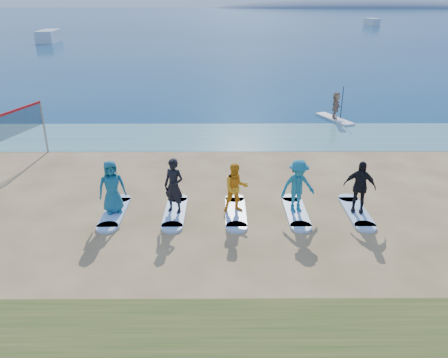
{
  "coord_description": "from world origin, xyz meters",
  "views": [
    {
      "loc": [
        -0.44,
        -11.75,
        6.85
      ],
      "look_at": [
        -0.36,
        2.0,
        1.1
      ],
      "focal_mm": 35.0,
      "sensor_mm": 36.0,
      "label": 1
    }
  ],
  "objects_px": {
    "surfboard_1": "(175,212)",
    "surfboard_2": "(236,212)",
    "paddleboarder": "(336,105)",
    "student_2": "(236,188)",
    "boat_offshore_a": "(50,42)",
    "student_0": "(112,187)",
    "boat_offshore_b": "(371,26)",
    "student_3": "(298,186)",
    "student_1": "(174,186)",
    "student_4": "(359,187)",
    "paddleboard": "(334,119)",
    "surfboard_4": "(356,212)",
    "surfboard_3": "(296,212)",
    "surfboard_0": "(115,212)"
  },
  "relations": [
    {
      "from": "surfboard_1",
      "to": "surfboard_2",
      "type": "bearing_deg",
      "value": 0.0
    },
    {
      "from": "paddleboarder",
      "to": "student_2",
      "type": "height_order",
      "value": "student_2"
    },
    {
      "from": "boat_offshore_a",
      "to": "student_0",
      "type": "distance_m",
      "value": 66.33
    },
    {
      "from": "surfboard_1",
      "to": "surfboard_2",
      "type": "xyz_separation_m",
      "value": [
        2.07,
        0.0,
        0.0
      ]
    },
    {
      "from": "student_0",
      "to": "surfboard_2",
      "type": "bearing_deg",
      "value": -21.41
    },
    {
      "from": "boat_offshore_b",
      "to": "student_3",
      "type": "bearing_deg",
      "value": -117.42
    },
    {
      "from": "boat_offshore_a",
      "to": "surfboard_2",
      "type": "bearing_deg",
      "value": -70.75
    },
    {
      "from": "boat_offshore_a",
      "to": "surfboard_1",
      "type": "xyz_separation_m",
      "value": [
        26.67,
        -61.59,
        0.04
      ]
    },
    {
      "from": "student_1",
      "to": "student_3",
      "type": "bearing_deg",
      "value": 23.48
    },
    {
      "from": "student_2",
      "to": "student_3",
      "type": "relative_size",
      "value": 0.93
    },
    {
      "from": "student_3",
      "to": "student_4",
      "type": "height_order",
      "value": "student_3"
    },
    {
      "from": "paddleboard",
      "to": "surfboard_4",
      "type": "height_order",
      "value": "paddleboard"
    },
    {
      "from": "surfboard_1",
      "to": "boat_offshore_b",
      "type": "bearing_deg",
      "value": 69.07
    },
    {
      "from": "student_0",
      "to": "student_4",
      "type": "distance_m",
      "value": 8.28
    },
    {
      "from": "boat_offshore_b",
      "to": "surfboard_4",
      "type": "distance_m",
      "value": 109.09
    },
    {
      "from": "paddleboard",
      "to": "surfboard_1",
      "type": "bearing_deg",
      "value": -146.82
    },
    {
      "from": "paddleboarder",
      "to": "student_3",
      "type": "relative_size",
      "value": 0.84
    },
    {
      "from": "surfboard_4",
      "to": "student_0",
      "type": "bearing_deg",
      "value": 180.0
    },
    {
      "from": "surfboard_3",
      "to": "student_4",
      "type": "xyz_separation_m",
      "value": [
        2.07,
        0.0,
        0.94
      ]
    },
    {
      "from": "surfboard_0",
      "to": "student_3",
      "type": "height_order",
      "value": "student_3"
    },
    {
      "from": "boat_offshore_b",
      "to": "surfboard_3",
      "type": "relative_size",
      "value": 2.45
    },
    {
      "from": "student_0",
      "to": "surfboard_4",
      "type": "bearing_deg",
      "value": -21.41
    },
    {
      "from": "student_0",
      "to": "student_1",
      "type": "distance_m",
      "value": 2.07
    },
    {
      "from": "surfboard_3",
      "to": "surfboard_4",
      "type": "xyz_separation_m",
      "value": [
        2.07,
        0.0,
        0.0
      ]
    },
    {
      "from": "boat_offshore_a",
      "to": "surfboard_0",
      "type": "relative_size",
      "value": 3.17
    },
    {
      "from": "paddleboard",
      "to": "surfboard_3",
      "type": "bearing_deg",
      "value": -131.56
    },
    {
      "from": "paddleboarder",
      "to": "boat_offshore_a",
      "type": "bearing_deg",
      "value": 46.78
    },
    {
      "from": "paddleboard",
      "to": "surfboard_3",
      "type": "distance_m",
      "value": 12.97
    },
    {
      "from": "surfboard_0",
      "to": "surfboard_3",
      "type": "xyz_separation_m",
      "value": [
        6.21,
        0.0,
        0.0
      ]
    },
    {
      "from": "boat_offshore_a",
      "to": "boat_offshore_b",
      "type": "bearing_deg",
      "value": 26.69
    },
    {
      "from": "surfboard_3",
      "to": "surfboard_4",
      "type": "height_order",
      "value": "same"
    },
    {
      "from": "boat_offshore_b",
      "to": "student_1",
      "type": "bearing_deg",
      "value": -119.44
    },
    {
      "from": "surfboard_0",
      "to": "boat_offshore_b",
      "type": "bearing_deg",
      "value": 68.08
    },
    {
      "from": "boat_offshore_b",
      "to": "student_4",
      "type": "distance_m",
      "value": 109.09
    },
    {
      "from": "student_1",
      "to": "paddleboarder",
      "type": "bearing_deg",
      "value": 79.06
    },
    {
      "from": "paddleboarder",
      "to": "student_2",
      "type": "bearing_deg",
      "value": 164.07
    },
    {
      "from": "boat_offshore_b",
      "to": "surfboard_2",
      "type": "bearing_deg",
      "value": -118.44
    },
    {
      "from": "surfboard_1",
      "to": "surfboard_2",
      "type": "distance_m",
      "value": 2.07
    },
    {
      "from": "surfboard_2",
      "to": "student_2",
      "type": "height_order",
      "value": "student_2"
    },
    {
      "from": "boat_offshore_a",
      "to": "student_1",
      "type": "distance_m",
      "value": 67.12
    },
    {
      "from": "student_3",
      "to": "surfboard_3",
      "type": "bearing_deg",
      "value": -104.83
    },
    {
      "from": "student_1",
      "to": "surfboard_2",
      "type": "bearing_deg",
      "value": 23.48
    },
    {
      "from": "surfboard_1",
      "to": "surfboard_3",
      "type": "relative_size",
      "value": 1.0
    },
    {
      "from": "paddleboarder",
      "to": "surfboard_4",
      "type": "relative_size",
      "value": 0.71
    },
    {
      "from": "student_3",
      "to": "paddleboard",
      "type": "bearing_deg",
      "value": 56.02
    },
    {
      "from": "boat_offshore_a",
      "to": "student_0",
      "type": "bearing_deg",
      "value": -74.0
    },
    {
      "from": "paddleboarder",
      "to": "student_2",
      "type": "distance_m",
      "value": 13.79
    },
    {
      "from": "boat_offshore_b",
      "to": "surfboard_4",
      "type": "bearing_deg",
      "value": -116.39
    },
    {
      "from": "boat_offshore_a",
      "to": "student_2",
      "type": "relative_size",
      "value": 4.06
    },
    {
      "from": "boat_offshore_a",
      "to": "paddleboard",
      "type": "bearing_deg",
      "value": -60.37
    }
  ]
}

